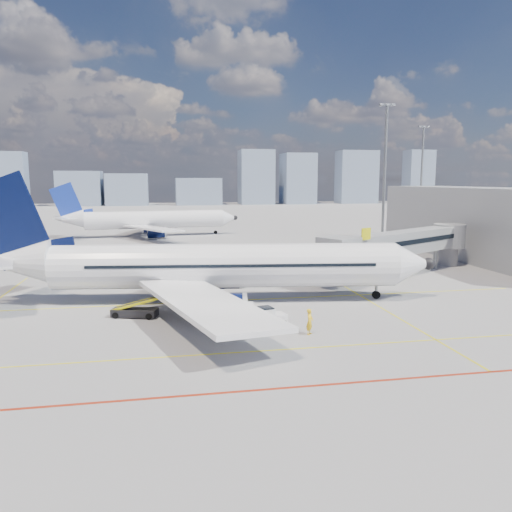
{
  "coord_description": "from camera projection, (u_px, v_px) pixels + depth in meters",
  "views": [
    {
      "loc": [
        -4.59,
        -36.72,
        11.1
      ],
      "look_at": [
        3.94,
        8.8,
        4.0
      ],
      "focal_mm": 35.0,
      "sensor_mm": 36.0,
      "label": 1
    }
  ],
  "objects": [
    {
      "name": "ground",
      "position": [
        227.0,
        326.0,
        38.19
      ],
      "size": [
        420.0,
        420.0,
        0.0
      ],
      "primitive_type": "plane",
      "color": "gray",
      "rests_on": "ground"
    },
    {
      "name": "apron_markings",
      "position": [
        226.0,
        343.0,
        34.28
      ],
      "size": [
        90.0,
        35.12,
        0.01
      ],
      "color": "#D7D00B",
      "rests_on": "ground"
    },
    {
      "name": "jet_bridge",
      "position": [
        407.0,
        243.0,
        58.33
      ],
      "size": [
        23.55,
        15.78,
        6.3
      ],
      "color": "gray",
      "rests_on": "ground"
    },
    {
      "name": "terminal_block",
      "position": [
        485.0,
        224.0,
        69.96
      ],
      "size": [
        10.0,
        42.0,
        10.0
      ],
      "color": "gray",
      "rests_on": "ground"
    },
    {
      "name": "floodlight_mast_ne",
      "position": [
        385.0,
        167.0,
        96.48
      ],
      "size": [
        3.2,
        0.61,
        25.45
      ],
      "color": "slate",
      "rests_on": "ground"
    },
    {
      "name": "floodlight_mast_far",
      "position": [
        422.0,
        170.0,
        135.4
      ],
      "size": [
        3.2,
        0.61,
        25.45
      ],
      "color": "slate",
      "rests_on": "ground"
    },
    {
      "name": "distant_skyline",
      "position": [
        170.0,
        180.0,
        220.97
      ],
      "size": [
        248.64,
        15.31,
        27.15
      ],
      "color": "#7688A3",
      "rests_on": "ground"
    },
    {
      "name": "main_aircraft",
      "position": [
        207.0,
        267.0,
        45.61
      ],
      "size": [
        41.78,
        36.3,
        12.24
      ],
      "rotation": [
        0.0,
        0.0,
        -0.13
      ],
      "color": "white",
      "rests_on": "ground"
    },
    {
      "name": "second_aircraft",
      "position": [
        148.0,
        220.0,
        98.31
      ],
      "size": [
        36.0,
        31.32,
        10.7
      ],
      "rotation": [
        0.0,
        0.0,
        0.11
      ],
      "color": "white",
      "rests_on": "ground"
    },
    {
      "name": "baggage_tug",
      "position": [
        269.0,
        317.0,
        37.82
      ],
      "size": [
        2.52,
        1.86,
        1.59
      ],
      "rotation": [
        0.0,
        0.0,
        0.23
      ],
      "color": "white",
      "rests_on": "ground"
    },
    {
      "name": "cargo_dolly",
      "position": [
        235.0,
        314.0,
        38.2
      ],
      "size": [
        3.27,
        1.74,
        1.72
      ],
      "rotation": [
        0.0,
        0.0,
        -0.12
      ],
      "color": "black",
      "rests_on": "ground"
    },
    {
      "name": "belt_loader",
      "position": [
        136.0,
        311.0,
        40.59
      ],
      "size": [
        5.32,
        2.66,
        2.14
      ],
      "rotation": [
        0.0,
        0.0,
        -0.3
      ],
      "color": "black",
      "rests_on": "ground"
    },
    {
      "name": "ramp_worker",
      "position": [
        310.0,
        322.0,
        36.01
      ],
      "size": [
        0.77,
        0.83,
        1.9
      ],
      "primitive_type": "imported",
      "rotation": [
        0.0,
        0.0,
        0.94
      ],
      "color": "yellow",
      "rests_on": "ground"
    }
  ]
}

